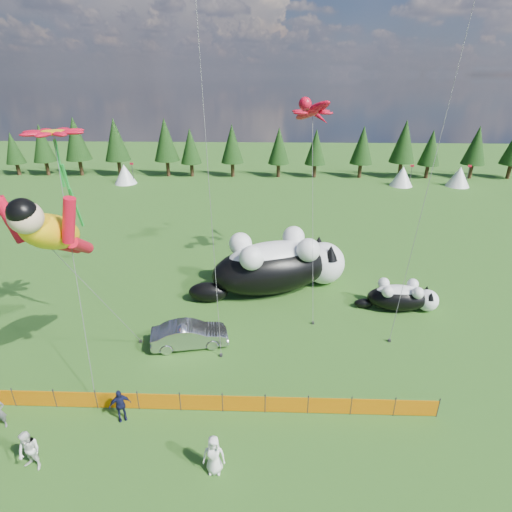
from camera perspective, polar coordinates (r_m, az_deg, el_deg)
The scene contains 14 objects.
ground at distance 22.68m, azimuth -6.51°, elevation -15.65°, with size 160.00×160.00×0.00m, color #123409.
safety_fence at distance 20.15m, azimuth -7.82°, elevation -20.03°, with size 22.06×0.06×1.10m.
tree_line at distance 63.09m, azimuth -0.92°, elevation 14.81°, with size 90.00×4.00×8.00m, color black, non-canonical shape.
festival_tents at distance 59.16m, azimuth 9.78°, elevation 11.25°, with size 50.00×3.20×2.80m, color white, non-canonical shape.
cat_large at distance 28.96m, azimuth 3.27°, elevation -1.18°, with size 11.47×7.03×4.30m.
cat_small at distance 28.71m, azimuth 20.12°, elevation -5.48°, with size 5.54×2.10×2.00m.
car at distance 24.03m, azimuth -9.48°, elevation -11.04°, with size 1.55×4.43×1.46m, color #ADAEB2.
spectator_b at distance 19.77m, azimuth -29.65°, elevation -23.10°, with size 0.92×0.54×1.90m, color white.
spectator_c at distance 20.37m, azimuth -18.84°, elevation -19.52°, with size 0.98×0.50×1.67m, color #141738.
spectator_e at distance 17.63m, azimuth -6.04°, elevation -26.41°, with size 0.89×0.58×1.82m, color white.
superhero_kite at distance 19.76m, azimuth -27.15°, elevation 3.07°, with size 5.00×5.96×11.00m.
gecko_kite at distance 29.37m, azimuth 8.03°, elevation 19.86°, with size 5.19×10.73×14.36m.
flower_kite at distance 22.02m, azimuth -26.92°, elevation 15.03°, with size 3.89×6.69×12.98m.
diamond_kite_a at distance 21.97m, azimuth -8.60°, elevation 32.47°, with size 1.47×3.99×19.77m.
Camera 1 is at (3.05, -17.13, 14.55)m, focal length 28.00 mm.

